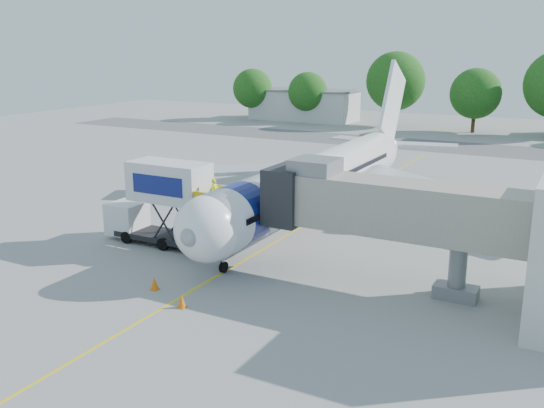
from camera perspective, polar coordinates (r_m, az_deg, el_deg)
The scene contains 14 objects.
ground at distance 42.87m, azimuth 2.33°, elevation -2.42°, with size 160.00×160.00×0.00m, color gray.
guidance_line at distance 42.86m, azimuth 2.33°, elevation -2.41°, with size 0.15×70.00×0.01m, color yellow.
taxiway_strip at distance 81.84m, azimuth 15.43°, elevation 5.27°, with size 120.00×10.00×0.01m, color #59595B.
aircraft at distance 45.75m, azimuth 4.64°, elevation 2.45°, with size 34.17×37.73×11.35m.
jet_bridge at distance 32.52m, azimuth 9.65°, elevation -0.21°, with size 13.90×3.20×6.60m.
catering_hiloader at distance 39.65m, azimuth -10.32°, elevation 0.08°, with size 8.50×2.44×5.50m.
ground_tug at distance 27.56m, azimuth -8.76°, elevation -11.02°, with size 3.60×2.23×1.35m.
safety_cone_a at distance 33.04m, azimuth -11.00°, elevation -7.35°, with size 0.45×0.45×0.72m.
safety_cone_b at distance 30.66m, azimuth -8.50°, elevation -9.05°, with size 0.43×0.43×0.69m.
outbuilding_left at distance 107.65m, azimuth 3.02°, elevation 9.33°, with size 18.40×8.40×5.30m.
tree_a at distance 108.72m, azimuth -1.85°, elevation 10.81°, with size 6.90×6.90×8.79m.
tree_b at distance 103.85m, azimuth 3.38°, elevation 10.49°, with size 6.61×6.61×8.43m.
tree_c at distance 99.91m, azimuth 11.55°, elevation 11.26°, with size 9.29×9.29×11.85m.
tree_d at distance 95.85m, azimuth 18.61°, elevation 9.82°, with size 7.47×7.47×9.52m.
Camera 1 is at (17.92, -36.86, 12.55)m, focal length 40.00 mm.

